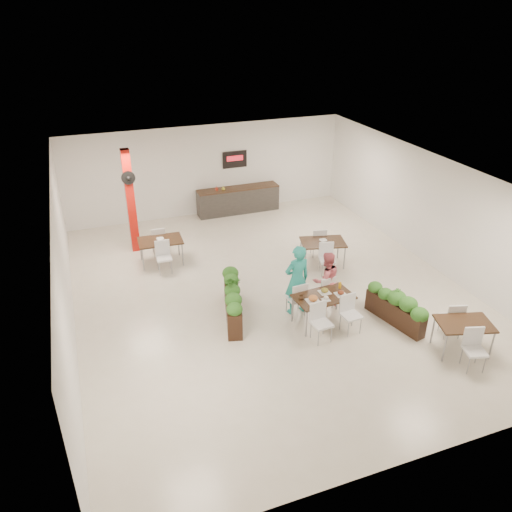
{
  "coord_description": "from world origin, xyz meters",
  "views": [
    {
      "loc": [
        -4.36,
        -10.65,
        6.98
      ],
      "look_at": [
        -0.38,
        0.06,
        1.1
      ],
      "focal_mm": 35.0,
      "sensor_mm": 36.0,
      "label": 1
    }
  ],
  "objects_px": {
    "planter_right": "(396,305)",
    "side_table_b": "(323,245)",
    "service_counter": "(238,199)",
    "main_table": "(323,300)",
    "diner_woman": "(326,280)",
    "red_column": "(130,200)",
    "diner_man": "(297,280)",
    "side_table_a": "(161,243)",
    "planter_left": "(233,298)",
    "side_table_c": "(464,328)"
  },
  "relations": [
    {
      "from": "planter_right",
      "to": "side_table_b",
      "type": "distance_m",
      "value": 3.31
    },
    {
      "from": "service_counter",
      "to": "main_table",
      "type": "bearing_deg",
      "value": -92.84
    },
    {
      "from": "main_table",
      "to": "planter_right",
      "type": "height_order",
      "value": "planter_right"
    },
    {
      "from": "planter_right",
      "to": "side_table_b",
      "type": "xyz_separation_m",
      "value": [
        -0.26,
        3.29,
        0.15
      ]
    },
    {
      "from": "main_table",
      "to": "diner_woman",
      "type": "xyz_separation_m",
      "value": [
        0.41,
        0.66,
        0.12
      ]
    },
    {
      "from": "red_column",
      "to": "diner_woman",
      "type": "bearing_deg",
      "value": -50.69
    },
    {
      "from": "main_table",
      "to": "diner_man",
      "type": "height_order",
      "value": "diner_man"
    },
    {
      "from": "service_counter",
      "to": "main_table",
      "type": "height_order",
      "value": "service_counter"
    },
    {
      "from": "main_table",
      "to": "side_table_a",
      "type": "height_order",
      "value": "same"
    },
    {
      "from": "planter_right",
      "to": "side_table_b",
      "type": "bearing_deg",
      "value": 94.6
    },
    {
      "from": "diner_woman",
      "to": "side_table_a",
      "type": "distance_m",
      "value": 5.11
    },
    {
      "from": "red_column",
      "to": "planter_left",
      "type": "bearing_deg",
      "value": -69.75
    },
    {
      "from": "service_counter",
      "to": "side_table_b",
      "type": "height_order",
      "value": "service_counter"
    },
    {
      "from": "red_column",
      "to": "side_table_c",
      "type": "bearing_deg",
      "value": -51.83
    },
    {
      "from": "planter_left",
      "to": "side_table_c",
      "type": "xyz_separation_m",
      "value": [
        4.31,
        -3.05,
        0.09
      ]
    },
    {
      "from": "diner_man",
      "to": "planter_left",
      "type": "height_order",
      "value": "diner_man"
    },
    {
      "from": "side_table_b",
      "to": "planter_right",
      "type": "bearing_deg",
      "value": -70.99
    },
    {
      "from": "planter_right",
      "to": "side_table_a",
      "type": "height_order",
      "value": "planter_right"
    },
    {
      "from": "diner_man",
      "to": "diner_woman",
      "type": "bearing_deg",
      "value": 175.62
    },
    {
      "from": "main_table",
      "to": "planter_right",
      "type": "distance_m",
      "value": 1.75
    },
    {
      "from": "planter_left",
      "to": "red_column",
      "type": "bearing_deg",
      "value": 110.25
    },
    {
      "from": "service_counter",
      "to": "diner_woman",
      "type": "xyz_separation_m",
      "value": [
        0.04,
        -6.8,
        0.26
      ]
    },
    {
      "from": "red_column",
      "to": "service_counter",
      "type": "height_order",
      "value": "red_column"
    },
    {
      "from": "side_table_a",
      "to": "side_table_b",
      "type": "height_order",
      "value": "same"
    },
    {
      "from": "red_column",
      "to": "planter_left",
      "type": "distance_m",
      "value": 5.01
    },
    {
      "from": "side_table_a",
      "to": "side_table_b",
      "type": "relative_size",
      "value": 0.98
    },
    {
      "from": "service_counter",
      "to": "diner_woman",
      "type": "relative_size",
      "value": 1.99
    },
    {
      "from": "side_table_a",
      "to": "side_table_c",
      "type": "distance_m",
      "value": 8.44
    },
    {
      "from": "service_counter",
      "to": "planter_left",
      "type": "relative_size",
      "value": 1.44
    },
    {
      "from": "side_table_b",
      "to": "diner_man",
      "type": "bearing_deg",
      "value": -116.59
    },
    {
      "from": "planter_left",
      "to": "side_table_c",
      "type": "bearing_deg",
      "value": -35.28
    },
    {
      "from": "planter_right",
      "to": "side_table_c",
      "type": "height_order",
      "value": "planter_right"
    },
    {
      "from": "planter_right",
      "to": "side_table_b",
      "type": "height_order",
      "value": "planter_right"
    },
    {
      "from": "red_column",
      "to": "side_table_a",
      "type": "relative_size",
      "value": 1.95
    },
    {
      "from": "main_table",
      "to": "diner_woman",
      "type": "relative_size",
      "value": 1.13
    },
    {
      "from": "red_column",
      "to": "planter_left",
      "type": "height_order",
      "value": "red_column"
    },
    {
      "from": "diner_man",
      "to": "diner_woman",
      "type": "height_order",
      "value": "diner_man"
    },
    {
      "from": "service_counter",
      "to": "diner_man",
      "type": "xyz_separation_m",
      "value": [
        -0.76,
        -6.8,
        0.42
      ]
    },
    {
      "from": "service_counter",
      "to": "planter_right",
      "type": "relative_size",
      "value": 1.71
    },
    {
      "from": "planter_left",
      "to": "side_table_a",
      "type": "xyz_separation_m",
      "value": [
        -1.1,
        3.43,
        0.1
      ]
    },
    {
      "from": "diner_man",
      "to": "side_table_a",
      "type": "xyz_separation_m",
      "value": [
        -2.64,
        3.78,
        -0.28
      ]
    },
    {
      "from": "planter_left",
      "to": "side_table_a",
      "type": "distance_m",
      "value": 3.61
    },
    {
      "from": "diner_woman",
      "to": "side_table_b",
      "type": "relative_size",
      "value": 0.9
    },
    {
      "from": "diner_woman",
      "to": "planter_right",
      "type": "bearing_deg",
      "value": 129.85
    },
    {
      "from": "red_column",
      "to": "side_table_a",
      "type": "distance_m",
      "value": 1.64
    },
    {
      "from": "service_counter",
      "to": "side_table_c",
      "type": "height_order",
      "value": "service_counter"
    },
    {
      "from": "planter_left",
      "to": "side_table_b",
      "type": "xyz_separation_m",
      "value": [
        3.31,
        1.68,
        0.1
      ]
    },
    {
      "from": "service_counter",
      "to": "planter_left",
      "type": "height_order",
      "value": "service_counter"
    },
    {
      "from": "service_counter",
      "to": "side_table_a",
      "type": "bearing_deg",
      "value": -138.44
    },
    {
      "from": "side_table_a",
      "to": "red_column",
      "type": "bearing_deg",
      "value": 120.23
    }
  ]
}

